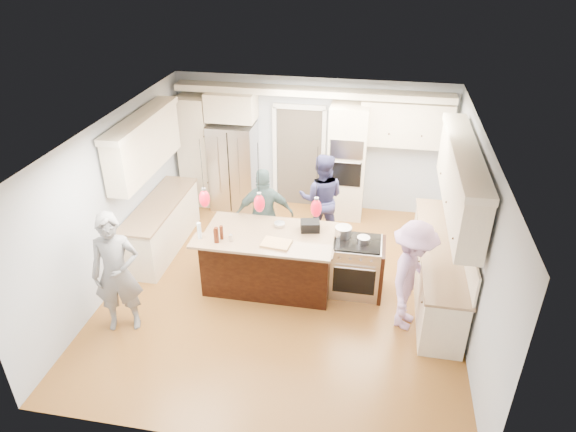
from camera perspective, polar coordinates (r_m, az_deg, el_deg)
name	(u,v)px	position (r m, az deg, el deg)	size (l,w,h in m)	color
ground_plane	(284,287)	(8.52, -0.43, -7.91)	(6.00, 6.00, 0.00)	#966029
room_shell	(284,188)	(7.56, -0.48, 3.15)	(5.54, 6.04, 2.72)	#B2BCC6
refrigerator	(234,166)	(10.61, -6.04, 5.50)	(0.90, 0.70, 1.80)	#B7B7BC
oven_column	(347,163)	(10.17, 6.56, 5.92)	(0.72, 0.69, 2.30)	beige
back_upper_cabinets	(273,131)	(10.25, -1.70, 9.41)	(5.30, 0.61, 2.54)	beige
right_counter_run	(445,237)	(8.16, 17.09, -2.26)	(0.64, 3.10, 2.51)	beige
left_cabinets	(156,196)	(9.29, -14.49, 2.15)	(0.64, 2.30, 2.51)	beige
kitchen_island	(270,259)	(8.33, -2.02, -4.76)	(2.10, 1.46, 1.12)	black
island_range	(357,266)	(8.27, 7.72, -5.58)	(0.82, 0.71, 0.92)	#B7B7BC
pendant_lights	(259,203)	(7.17, -3.20, 1.44)	(1.75, 0.15, 1.03)	black
person_bar_end	(117,273)	(7.61, -18.50, -6.06)	(0.68, 0.45, 1.87)	slate
person_far_left	(321,199)	(9.35, 3.74, 1.93)	(0.84, 0.65, 1.72)	navy
person_far_right	(265,215)	(8.84, -2.61, 0.14)	(0.99, 0.41, 1.70)	#415B5B
person_range_side	(412,276)	(7.51, 13.57, -6.51)	(1.11, 0.64, 1.72)	#BE96CA
floor_rug	(433,296)	(8.65, 15.84, -8.52)	(0.59, 0.86, 0.01)	#947D50
water_bottle	(199,231)	(7.70, -9.83, -1.61)	(0.06, 0.06, 0.26)	silver
beer_bottle_a	(221,232)	(7.64, -7.41, -1.83)	(0.06, 0.06, 0.22)	#451B0C
beer_bottle_b	(215,236)	(7.57, -8.07, -2.22)	(0.05, 0.05, 0.22)	#451B0C
beer_bottle_c	(217,235)	(7.56, -7.94, -2.12)	(0.06, 0.06, 0.25)	#451B0C
drink_can	(231,238)	(7.60, -6.39, -2.44)	(0.06, 0.06, 0.11)	#B7B7BC
cutting_board	(276,243)	(7.50, -1.32, -3.07)	(0.41, 0.30, 0.03)	tan
pot_large	(343,231)	(8.10, 6.16, -1.72)	(0.27, 0.27, 0.16)	#B7B7BC
pot_small	(363,240)	(7.98, 8.38, -2.65)	(0.20, 0.20, 0.10)	#B7B7BC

